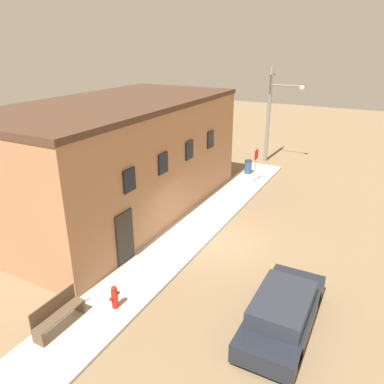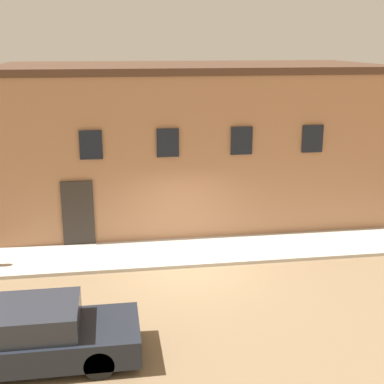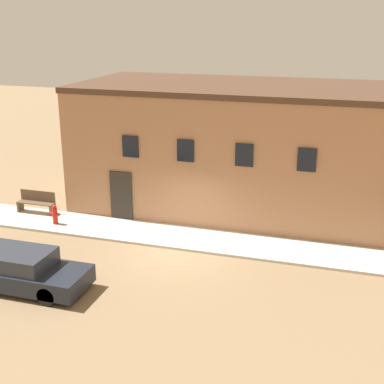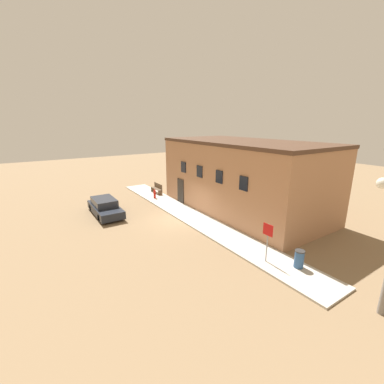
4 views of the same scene
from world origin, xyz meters
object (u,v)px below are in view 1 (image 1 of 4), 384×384
Objects in this scene: bench at (57,313)px; utility_pole at (271,112)px; trash_bin at (248,167)px; parked_car at (283,311)px; stop_sign at (256,160)px; fire_hydrant at (115,297)px.

utility_pole is (19.82, -0.40, 3.04)m from bench.
trash_bin is at bearing 176.36° from utility_pole.
parked_car is at bearing -155.91° from trash_bin.
parked_car is at bearing -157.31° from stop_sign.
fire_hydrant is 13.52m from stop_sign.
utility_pole is at bearing -1.15° from bench.
utility_pole is (3.58, -0.23, 3.07)m from trash_bin.
stop_sign is at bearing 22.69° from parked_car.
stop_sign reaches higher than bench.
fire_hydrant is at bearing -176.90° from trash_bin.
utility_pole is at bearing -3.64° from trash_bin.
bench is 0.39× the size of parked_car.
utility_pole reaches higher than bench.
trash_bin is at bearing 35.58° from stop_sign.
trash_bin is 0.14× the size of utility_pole.
bench is at bearing 118.22° from parked_car.
utility_pole reaches higher than parked_car.
stop_sign is (13.48, -0.11, 1.00)m from fire_hydrant.
parked_car is (1.73, -5.02, 0.10)m from fire_hydrant.
trash_bin is (14.75, 0.80, 0.04)m from fire_hydrant.
fire_hydrant is 5.31m from parked_car.
bench is at bearing 175.89° from stop_sign.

